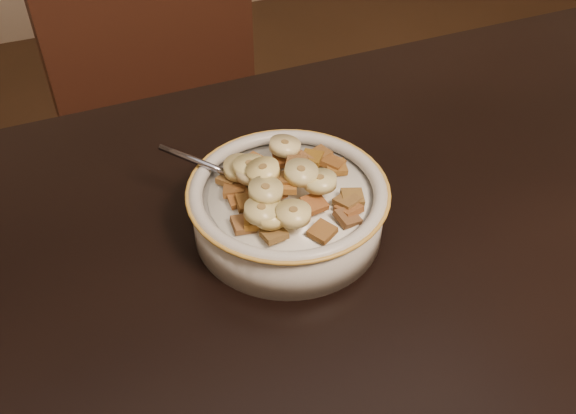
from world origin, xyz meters
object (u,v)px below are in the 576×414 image
object	(u,v)px
table	(361,366)
cereal_bowl	(288,213)
chair	(189,185)
spoon	(259,185)

from	to	relation	value
table	cereal_bowl	bearing A→B (deg)	90.56
chair	spoon	world-z (taller)	chair
table	spoon	world-z (taller)	spoon
table	cereal_bowl	size ratio (longest dim) A/B	7.61
cereal_bowl	chair	bearing A→B (deg)	91.00
spoon	table	bearing A→B (deg)	50.12
spoon	cereal_bowl	bearing A→B (deg)	90.00
chair	cereal_bowl	size ratio (longest dim) A/B	4.74
chair	cereal_bowl	bearing A→B (deg)	-96.99
table	chair	size ratio (longest dim) A/B	1.60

